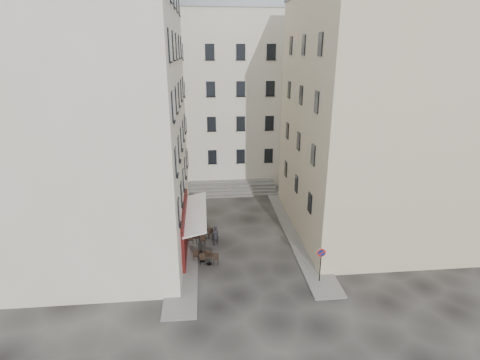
{
  "coord_description": "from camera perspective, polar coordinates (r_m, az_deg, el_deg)",
  "views": [
    {
      "loc": [
        -2.77,
        -24.19,
        14.15
      ],
      "look_at": [
        -0.04,
        4.0,
        4.31
      ],
      "focal_mm": 28.0,
      "sensor_mm": 36.0,
      "label": 1
    }
  ],
  "objects": [
    {
      "name": "bistro_table_c",
      "position": [
        29.12,
        -6.6,
        -8.99
      ],
      "size": [
        1.31,
        0.61,
        0.92
      ],
      "color": "black",
      "rests_on": "ground"
    },
    {
      "name": "pedestrian",
      "position": [
        28.89,
        -3.78,
        -8.45
      ],
      "size": [
        0.67,
        0.58,
        1.56
      ],
      "primitive_type": "imported",
      "rotation": [
        0.0,
        0.0,
        3.56
      ],
      "color": "black",
      "rests_on": "ground"
    },
    {
      "name": "building_right",
      "position": [
        31.08,
        20.08,
        9.06
      ],
      "size": [
        12.2,
        14.2,
        18.6
      ],
      "color": "beige",
      "rests_on": "ground"
    },
    {
      "name": "bistro_table_a",
      "position": [
        26.62,
        -4.73,
        -11.81
      ],
      "size": [
        1.33,
        0.62,
        0.93
      ],
      "color": "black",
      "rests_on": "ground"
    },
    {
      "name": "building_back",
      "position": [
        43.49,
        -3.25,
        12.74
      ],
      "size": [
        18.2,
        10.2,
        18.6
      ],
      "color": "beige",
      "rests_on": "ground"
    },
    {
      "name": "bistro_table_b",
      "position": [
        27.02,
        -5.75,
        -11.37
      ],
      "size": [
        1.3,
        0.61,
        0.91
      ],
      "color": "black",
      "rests_on": "ground"
    },
    {
      "name": "bollard_far",
      "position": [
        33.12,
        -5.9,
        -5.24
      ],
      "size": [
        0.12,
        0.12,
        0.98
      ],
      "color": "black",
      "rests_on": "ground"
    },
    {
      "name": "bistro_table_e",
      "position": [
        32.5,
        -6.21,
        -5.98
      ],
      "size": [
        1.13,
        0.53,
        0.8
      ],
      "color": "black",
      "rests_on": "ground"
    },
    {
      "name": "cafe_storefront",
      "position": [
        28.06,
        -8.19,
        -6.99
      ],
      "size": [
        1.74,
        7.3,
        3.5
      ],
      "color": "#42090F",
      "rests_on": "ground"
    },
    {
      "name": "sidewalk_right",
      "position": [
        31.47,
        8.51,
        -7.66
      ],
      "size": [
        2.0,
        18.0,
        0.12
      ],
      "primitive_type": "cube",
      "color": "slate",
      "rests_on": "ground"
    },
    {
      "name": "sidewalk_left",
      "position": [
        31.56,
        -8.16,
        -7.57
      ],
      "size": [
        2.0,
        22.0,
        0.12
      ],
      "primitive_type": "cube",
      "color": "slate",
      "rests_on": "ground"
    },
    {
      "name": "no_parking_sign",
      "position": [
        24.56,
        12.24,
        -11.67
      ],
      "size": [
        0.56,
        0.11,
        2.46
      ],
      "rotation": [
        0.0,
        0.0,
        -0.09
      ],
      "color": "black",
      "rests_on": "ground"
    },
    {
      "name": "bistro_table_d",
      "position": [
        30.0,
        -5.43,
        -8.01
      ],
      "size": [
        1.38,
        0.65,
        0.97
      ],
      "color": "black",
      "rests_on": "ground"
    },
    {
      "name": "ground",
      "position": [
        28.16,
        0.88,
        -11.01
      ],
      "size": [
        90.0,
        90.0,
        0.0
      ],
      "primitive_type": "plane",
      "color": "black",
      "rests_on": "ground"
    },
    {
      "name": "bollard_mid",
      "position": [
        29.97,
        -5.9,
        -7.99
      ],
      "size": [
        0.12,
        0.12,
        0.98
      ],
      "color": "black",
      "rests_on": "ground"
    },
    {
      "name": "stone_steps",
      "position": [
        39.35,
        -1.15,
        -1.3
      ],
      "size": [
        9.0,
        3.15,
        0.8
      ],
      "color": "#5B5856",
      "rests_on": "ground"
    },
    {
      "name": "bollard_near",
      "position": [
        26.9,
        -5.91,
        -11.38
      ],
      "size": [
        0.12,
        0.12,
        0.98
      ],
      "color": "black",
      "rests_on": "ground"
    },
    {
      "name": "building_left",
      "position": [
        28.53,
        -21.55,
        10.11
      ],
      "size": [
        12.2,
        16.2,
        20.6
      ],
      "color": "beige",
      "rests_on": "ground"
    }
  ]
}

